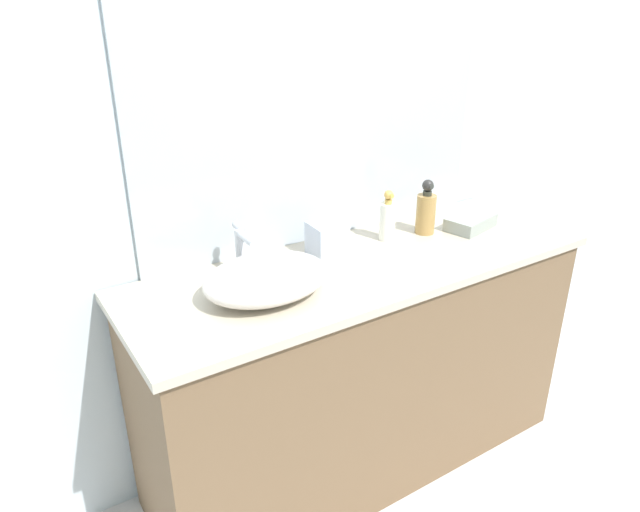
# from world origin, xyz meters

# --- Properties ---
(bathroom_wall_rear) EXTENTS (6.00, 0.06, 2.60)m
(bathroom_wall_rear) POSITION_xyz_m (0.00, 0.73, 1.30)
(bathroom_wall_rear) COLOR silver
(bathroom_wall_rear) RESTS_ON ground
(vanity_counter) EXTENTS (1.70, 0.56, 0.89)m
(vanity_counter) POSITION_xyz_m (-0.12, 0.41, 0.45)
(vanity_counter) COLOR brown
(vanity_counter) RESTS_ON ground
(wall_mirror_panel) EXTENTS (1.41, 0.01, 1.22)m
(wall_mirror_panel) POSITION_xyz_m (-0.12, 0.69, 1.50)
(wall_mirror_panel) COLOR #B2BCC6
(wall_mirror_panel) RESTS_ON vanity_counter
(sink_basin) EXTENTS (0.40, 0.30, 0.12)m
(sink_basin) POSITION_xyz_m (-0.52, 0.38, 0.95)
(sink_basin) COLOR silver
(sink_basin) RESTS_ON vanity_counter
(faucet) EXTENTS (0.03, 0.14, 0.18)m
(faucet) POSITION_xyz_m (-0.52, 0.54, 1.00)
(faucet) COLOR silver
(faucet) RESTS_ON vanity_counter
(soap_dispenser) EXTENTS (0.06, 0.06, 0.20)m
(soap_dispenser) POSITION_xyz_m (0.07, 0.53, 0.97)
(soap_dispenser) COLOR white
(soap_dispenser) RESTS_ON vanity_counter
(lotion_bottle) EXTENTS (0.08, 0.08, 0.21)m
(lotion_bottle) POSITION_xyz_m (0.24, 0.50, 0.98)
(lotion_bottle) COLOR #AB8145
(lotion_bottle) RESTS_ON vanity_counter
(tissue_box) EXTENTS (0.12, 0.12, 0.16)m
(tissue_box) POSITION_xyz_m (-0.20, 0.53, 0.96)
(tissue_box) COLOR silver
(tissue_box) RESTS_ON vanity_counter
(folded_hand_towel) EXTENTS (0.23, 0.17, 0.05)m
(folded_hand_towel) POSITION_xyz_m (0.42, 0.44, 0.92)
(folded_hand_towel) COLOR #99A19A
(folded_hand_towel) RESTS_ON vanity_counter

